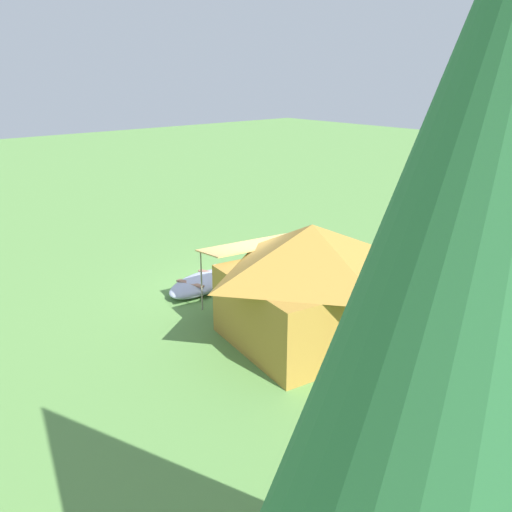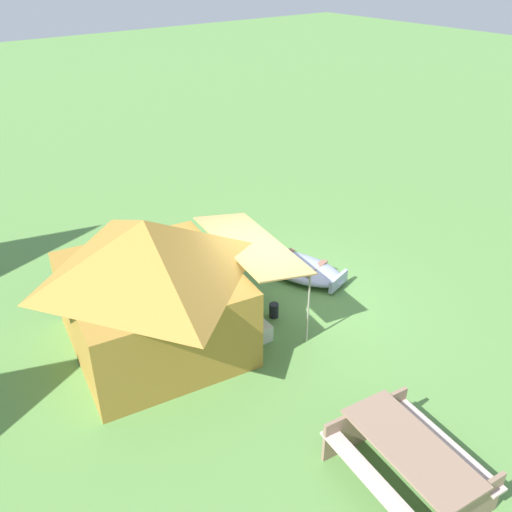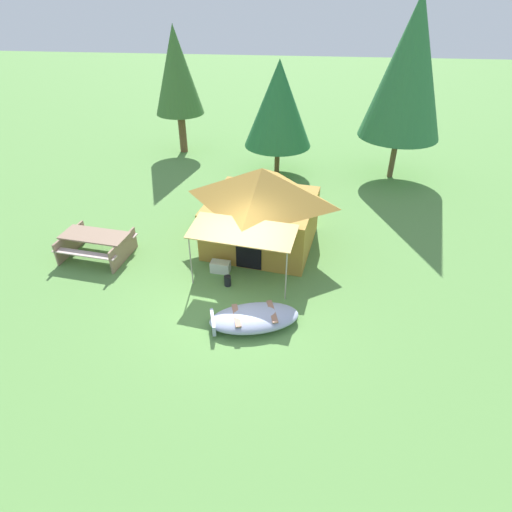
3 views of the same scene
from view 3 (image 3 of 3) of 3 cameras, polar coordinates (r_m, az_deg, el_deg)
name	(u,v)px [view 3 (image 3 of 3)]	position (r m, az deg, el deg)	size (l,w,h in m)	color
ground_plane	(234,292)	(11.67, -2.95, -4.86)	(80.00, 80.00, 0.00)	#5B8D44
beached_rowboat	(254,318)	(10.57, -0.29, -8.29)	(2.43, 1.65, 0.37)	#A0A8C6
canvas_cabin_tent	(262,207)	(13.03, 0.75, 6.63)	(3.86, 4.62, 2.58)	#A77B30
picnic_table	(96,242)	(13.73, -20.67, 1.74)	(2.17, 1.78, 0.75)	#8D705B
cooler_box	(220,267)	(12.37, -4.80, -1.45)	(0.56, 0.30, 0.33)	silver
fuel_can	(228,281)	(11.83, -3.83, -3.35)	(0.19, 0.19, 0.30)	black
pine_tree_back_left	(177,71)	(20.76, -10.59, 23.18)	(2.20, 2.20, 5.54)	brown
pine_tree_back_right	(410,68)	(18.24, 19.91, 22.59)	(3.19, 3.19, 6.88)	brown
pine_tree_far_center	(279,104)	(18.10, 3.06, 19.67)	(2.78, 2.78, 4.58)	brown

